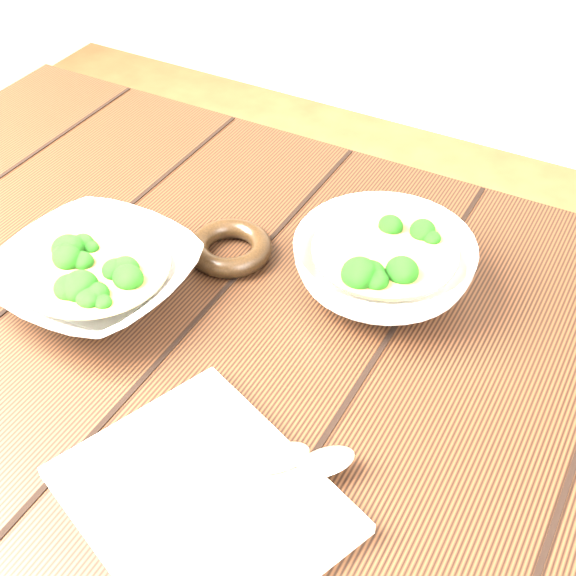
# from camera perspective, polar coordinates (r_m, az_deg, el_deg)

# --- Properties ---
(table) EXTENTS (1.20, 0.80, 0.75)m
(table) POSITION_cam_1_polar(r_m,az_deg,el_deg) (0.99, -4.73, -7.40)
(table) COLOR black
(table) RESTS_ON ground
(soup_bowl_front) EXTENTS (0.23, 0.23, 0.06)m
(soup_bowl_front) POSITION_cam_1_polar(r_m,az_deg,el_deg) (0.94, -13.54, 0.91)
(soup_bowl_front) COLOR silver
(soup_bowl_front) RESTS_ON table
(soup_bowl_back) EXTENTS (0.23, 0.23, 0.08)m
(soup_bowl_back) POSITION_cam_1_polar(r_m,az_deg,el_deg) (0.92, 6.79, 1.68)
(soup_bowl_back) COLOR silver
(soup_bowl_back) RESTS_ON table
(trivet) EXTENTS (0.13, 0.13, 0.03)m
(trivet) POSITION_cam_1_polar(r_m,az_deg,el_deg) (0.98, -4.14, 2.88)
(trivet) COLOR black
(trivet) RESTS_ON table
(napkin) EXTENTS (0.30, 0.27, 0.01)m
(napkin) POSITION_cam_1_polar(r_m,az_deg,el_deg) (0.74, -6.15, -14.75)
(napkin) COLOR beige
(napkin) RESTS_ON table
(spoon_left) EXTENTS (0.14, 0.17, 0.01)m
(spoon_left) POSITION_cam_1_polar(r_m,az_deg,el_deg) (0.75, -3.40, -12.88)
(spoon_left) COLOR #A4A090
(spoon_left) RESTS_ON napkin
(spoon_right) EXTENTS (0.14, 0.17, 0.01)m
(spoon_right) POSITION_cam_1_polar(r_m,az_deg,el_deg) (0.74, -0.10, -13.22)
(spoon_right) COLOR #A4A090
(spoon_right) RESTS_ON napkin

